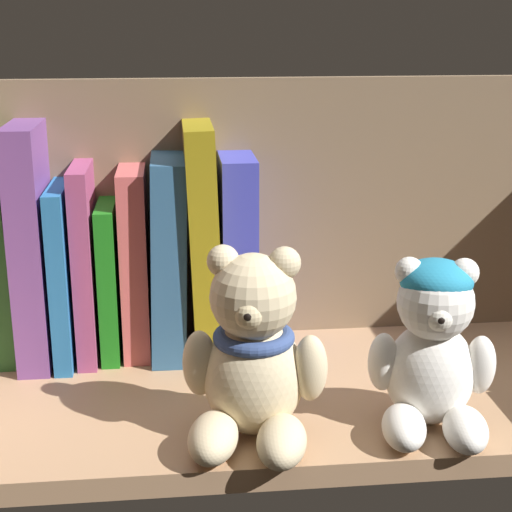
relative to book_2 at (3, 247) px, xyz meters
The scene contains 13 objects.
shelf_board 32.05cm from the book_2, 22.81° to the right, with size 75.35×27.16×2.00cm, color #A87F5B.
shelf_back_panel 27.55cm from the book_2, ahead, with size 77.75×1.20×29.06cm, color #7B6349.
book_2 is the anchor object (origin of this frame).
book_3 3.35cm from the book_2, ahead, with size 3.04×14.80×23.43cm, color #6C3F81.
book_4 6.44cm from the book_2, ahead, with size 1.71×14.78×17.57cm, color #2364A0.
book_5 8.30cm from the book_2, ahead, with size 1.85×13.03×19.37cm, color #963E69.
book_6 10.88cm from the book_2, ahead, with size 1.77×11.73×15.50cm, color #197017.
book_7 13.05cm from the book_2, ahead, with size 2.63×10.99×18.85cm, color #CA5858.
book_8 16.34cm from the book_2, ahead, with size 3.35×13.53×20.01cm, color #2D587F.
book_9 19.75cm from the book_2, ahead, with size 2.77×14.87×23.19cm, color olive.
book_10 23.25cm from the book_2, ahead, with size 3.44×11.05×19.92cm, color #3A3FBB.
teddy_bear_larger 30.57cm from the book_2, 41.06° to the right, with size 11.99×12.41×15.95cm.
teddy_bear_smaller 42.73cm from the book_2, 27.64° to the right, with size 10.75×11.18×14.48cm.
Camera 1 is at (-10.53, -66.71, 35.24)cm, focal length 56.20 mm.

